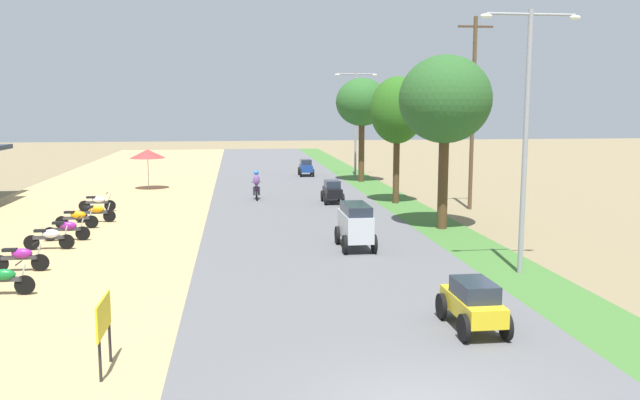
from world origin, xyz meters
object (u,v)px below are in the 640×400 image
Objects in this scene: median_tree_third at (362,103)px; streetlamp_near at (526,125)px; vendor_umbrella at (148,154)px; car_sedan_yellow at (473,302)px; parked_motorbike_second at (20,257)px; motorbike_ahead_second at (256,186)px; parked_motorbike_fourth at (67,228)px; utility_pole_near at (473,111)px; street_signboard at (104,321)px; streetlamp_mid at (356,117)px; parked_motorbike_nearest at (2,278)px; car_van_silver at (355,223)px; car_hatchback_blue at (306,167)px; parked_motorbike_third at (50,237)px; median_tree_nearest at (445,100)px; parked_motorbike_sixth at (96,212)px; parked_motorbike_fifth at (77,217)px; parked_motorbike_seventh at (98,202)px; car_hatchback_black at (332,191)px; median_tree_second at (397,111)px.

streetlamp_near reaches higher than median_tree_third.
vendor_umbrella is 1.12× the size of car_sedan_yellow.
motorbike_ahead_second is at bearing 62.38° from parked_motorbike_second.
utility_pole_near is at bearing 17.86° from parked_motorbike_fourth.
car_sedan_yellow is (8.12, 1.41, -0.37)m from street_signboard.
streetlamp_mid reaches higher than street_signboard.
car_van_silver is at bearing 23.26° from parked_motorbike_nearest.
car_sedan_yellow is 34.44m from car_hatchback_blue.
parked_motorbike_fourth is 0.19× the size of utility_pole_near.
median_tree_third is (15.52, 23.30, 4.95)m from parked_motorbike_second.
car_hatchback_blue is (-3.45, 4.02, -4.76)m from median_tree_third.
streetlamp_near is 4.51× the size of motorbike_ahead_second.
parked_motorbike_third is (-0.32, 5.97, 0.00)m from parked_motorbike_nearest.
parked_motorbike_nearest is 1.00× the size of parked_motorbike_second.
vendor_umbrella is at bearing 95.61° from street_signboard.
median_tree_nearest reaches higher than parked_motorbike_fourth.
utility_pole_near reaches higher than parked_motorbike_sixth.
parked_motorbike_nearest and parked_motorbike_fifth have the same top height.
median_tree_third is at bearing -93.69° from streetlamp_mid.
streetlamp_near reaches higher than parked_motorbike_sixth.
car_sedan_yellow is at bearing -29.95° from parked_motorbike_second.
car_sedan_yellow reaches higher than parked_motorbike_fifth.
utility_pole_near is (18.89, -1.31, 4.50)m from parked_motorbike_seventh.
parked_motorbike_sixth is 12.35m from car_hatchback_black.
car_sedan_yellow is (-3.29, -12.62, -4.80)m from median_tree_nearest.
street_signboard is at bearing -129.15° from median_tree_nearest.
parked_motorbike_nearest is 10.19m from parked_motorbike_fifth.
parked_motorbike_fourth is at bearing -151.69° from median_tree_second.
streetlamp_near is at bearing -88.92° from median_tree_second.
utility_pole_near is (3.09, -16.02, 0.54)m from streetlamp_mid.
median_tree_second is 8.85m from motorbike_ahead_second.
streetlamp_near reaches higher than parked_motorbike_seventh.
parked_motorbike_fifth is at bearing 153.68° from car_van_silver.
median_tree_nearest is at bearing 38.64° from car_van_silver.
parked_motorbike_second is at bearing -123.66° from median_tree_third.
parked_motorbike_third is at bearing 139.93° from car_sedan_yellow.
parked_motorbike_sixth is at bearing 143.98° from streetlamp_near.
median_tree_second is at bearing 28.31° from parked_motorbike_fourth.
car_van_silver is at bearing -33.15° from parked_motorbike_sixth.
parked_motorbike_third is 25.82m from median_tree_third.
parked_motorbike_fourth is 1.00× the size of motorbike_ahead_second.
parked_motorbike_sixth is (0.48, 1.46, 0.00)m from parked_motorbike_fifth.
parked_motorbike_nearest is at bearing -90.82° from parked_motorbike_sixth.
parked_motorbike_fourth is 11.33m from car_van_silver.
street_signboard is at bearing -123.66° from car_van_silver.
car_hatchback_black is 1.11× the size of motorbike_ahead_second.
parked_motorbike_fifth is at bearing -121.20° from car_hatchback_blue.
car_sedan_yellow is at bearing -89.09° from car_hatchback_black.
median_tree_nearest is (15.64, 5.50, 4.98)m from parked_motorbike_second.
car_van_silver is at bearing -6.66° from parked_motorbike_third.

